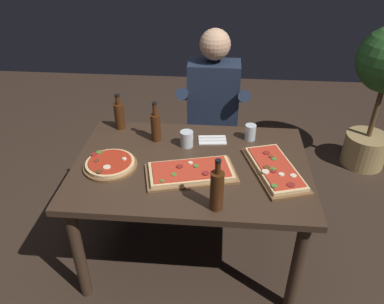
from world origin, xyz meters
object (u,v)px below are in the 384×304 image
object	(u,v)px
dining_table	(191,176)
diner_chair	(212,130)
seated_diner	(213,109)
pizza_round_far	(110,164)
oil_bottle_amber	(119,115)
potted_plant_corner	(384,82)
pizza_rectangular_left	(275,169)
wine_bottle_dark	(217,190)
tumbler_near_camera	(187,140)
tumbler_far_side	(250,132)
vinegar_bottle_green	(156,126)
pizza_rectangular_front	(191,172)

from	to	relation	value
dining_table	diner_chair	bearing A→B (deg)	83.34
dining_table	seated_diner	bearing A→B (deg)	82.26
pizza_round_far	oil_bottle_amber	xyz separation A→B (m)	(-0.05, 0.47, 0.08)
oil_bottle_amber	diner_chair	bearing A→B (deg)	36.63
potted_plant_corner	pizza_round_far	bearing A→B (deg)	-146.88
potted_plant_corner	pizza_rectangular_left	bearing A→B (deg)	-128.85
pizza_rectangular_left	wine_bottle_dark	xyz separation A→B (m)	(-0.33, -0.34, 0.10)
pizza_round_far	diner_chair	xyz separation A→B (m)	(0.57, 0.93, -0.27)
oil_bottle_amber	tumbler_near_camera	distance (m)	0.52
pizza_round_far	seated_diner	size ratio (longest dim) A/B	0.24
tumbler_far_side	diner_chair	xyz separation A→B (m)	(-0.26, 0.54, -0.31)
dining_table	vinegar_bottle_green	bearing A→B (deg)	134.85
pizza_round_far	diner_chair	bearing A→B (deg)	58.44
pizza_rectangular_front	wine_bottle_dark	world-z (taller)	wine_bottle_dark
pizza_round_far	tumbler_near_camera	world-z (taller)	tumbler_near_camera
diner_chair	pizza_rectangular_front	bearing A→B (deg)	-95.43
wine_bottle_dark	vinegar_bottle_green	distance (m)	0.76
dining_table	potted_plant_corner	distance (m)	1.93
pizza_round_far	diner_chair	distance (m)	1.13
dining_table	pizza_rectangular_left	world-z (taller)	pizza_rectangular_left
pizza_rectangular_left	potted_plant_corner	bearing A→B (deg)	51.15
pizza_round_far	diner_chair	size ratio (longest dim) A/B	0.36
pizza_rectangular_left	oil_bottle_amber	xyz separation A→B (m)	(-1.01, 0.43, 0.08)
vinegar_bottle_green	potted_plant_corner	world-z (taller)	potted_plant_corner
oil_bottle_amber	tumbler_far_side	bearing A→B (deg)	-4.92
wine_bottle_dark	pizza_round_far	bearing A→B (deg)	153.98
vinegar_bottle_green	diner_chair	xyz separation A→B (m)	(0.35, 0.60, -0.36)
dining_table	pizza_rectangular_front	xyz separation A→B (m)	(0.01, -0.11, 0.11)
wine_bottle_dark	vinegar_bottle_green	bearing A→B (deg)	122.90
pizza_round_far	vinegar_bottle_green	xyz separation A→B (m)	(0.22, 0.33, 0.08)
tumbler_near_camera	pizza_rectangular_front	bearing A→B (deg)	-80.19
oil_bottle_amber	seated_diner	size ratio (longest dim) A/B	0.19
potted_plant_corner	pizza_rectangular_front	bearing A→B (deg)	-138.36
potted_plant_corner	wine_bottle_dark	bearing A→B (deg)	-130.00
diner_chair	vinegar_bottle_green	bearing A→B (deg)	-120.19
pizza_rectangular_front	pizza_round_far	size ratio (longest dim) A/B	1.76
pizza_round_far	tumbler_near_camera	size ratio (longest dim) A/B	3.07
wine_bottle_dark	tumbler_near_camera	distance (m)	0.62
tumbler_near_camera	pizza_round_far	bearing A→B (deg)	-147.42
tumbler_near_camera	potted_plant_corner	bearing A→B (deg)	33.26
pizza_round_far	wine_bottle_dark	size ratio (longest dim) A/B	1.07
tumbler_near_camera	seated_diner	bearing A→B (deg)	74.82
tumbler_far_side	seated_diner	xyz separation A→B (m)	(-0.26, 0.42, -0.05)
pizza_rectangular_front	seated_diner	world-z (taller)	seated_diner
pizza_rectangular_front	diner_chair	bearing A→B (deg)	84.57
pizza_rectangular_front	wine_bottle_dark	xyz separation A→B (m)	(0.15, -0.27, 0.10)
pizza_rectangular_front	pizza_rectangular_left	world-z (taller)	same
pizza_rectangular_front	tumbler_far_side	bearing A→B (deg)	50.67
tumbler_near_camera	diner_chair	bearing A→B (deg)	77.49
vinegar_bottle_green	pizza_rectangular_left	bearing A→B (deg)	-21.73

